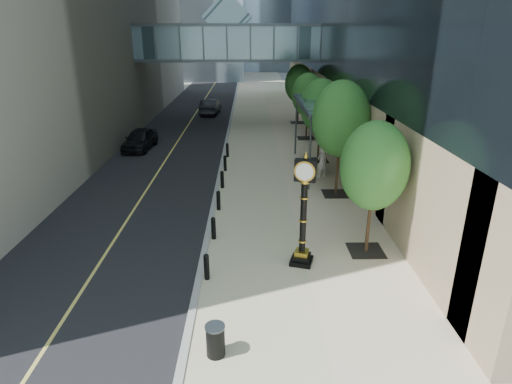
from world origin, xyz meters
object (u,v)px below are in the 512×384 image
car_near (140,139)px  car_far (210,106)px  street_clock (303,218)px  trash_bin (216,341)px  pedestrian (322,162)px

car_near → car_far: size_ratio=0.93×
car_far → car_near: bearing=78.9°
street_clock → trash_bin: (-2.95, -4.96, -1.44)m
street_clock → car_far: street_clock is taller
street_clock → car_near: bearing=137.7°
trash_bin → car_far: bearing=95.0°
car_far → street_clock: bearing=105.6°
pedestrian → car_far: 23.24m
trash_bin → car_far: 37.09m
pedestrian → car_near: (-12.73, 6.98, -0.20)m
street_clock → car_near: 20.23m
trash_bin → car_near: size_ratio=0.20×
street_clock → pedestrian: bearing=93.9°
street_clock → pedestrian: (2.44, 10.40, -0.96)m
trash_bin → pedestrian: (5.39, 15.36, 0.48)m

